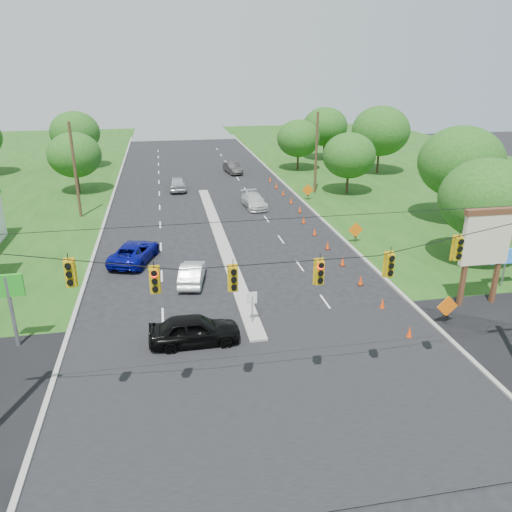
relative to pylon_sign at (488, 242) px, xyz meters
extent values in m
plane|color=black|center=(-14.31, -6.20, -4.00)|extent=(160.00, 160.00, 0.00)
cube|color=black|center=(-14.31, -6.20, -4.00)|extent=(160.00, 14.00, 0.02)
cube|color=gray|center=(-24.41, 23.80, -4.00)|extent=(0.25, 110.00, 0.16)
cube|color=gray|center=(-4.21, 23.80, -4.00)|extent=(0.25, 110.00, 0.16)
cube|color=gray|center=(-14.31, 14.80, -4.00)|extent=(1.00, 34.00, 0.18)
cylinder|color=gray|center=(-14.31, -0.20, -3.10)|extent=(0.06, 0.06, 1.80)
cube|color=white|center=(-14.31, -0.20, -2.30)|extent=(0.55, 0.04, 0.70)
cylinder|color=black|center=(-14.31, -7.20, 3.00)|extent=(24.00, 0.04, 0.04)
cube|color=yellow|center=(-22.31, -7.20, 2.75)|extent=(0.34, 0.24, 1.00)
cube|color=yellow|center=(-19.31, -7.20, 2.22)|extent=(0.34, 0.24, 1.00)
cube|color=yellow|center=(-16.31, -7.20, 2.05)|extent=(0.34, 0.24, 1.00)
cube|color=yellow|center=(-12.81, -7.20, 2.05)|extent=(0.34, 0.24, 1.00)
cube|color=yellow|center=(-9.81, -7.20, 2.14)|extent=(0.34, 0.24, 1.00)
cube|color=yellow|center=(-6.81, -7.20, 2.66)|extent=(0.34, 0.24, 1.00)
cylinder|color=#422D1C|center=(-26.81, 23.80, 0.50)|extent=(0.28, 0.28, 9.00)
cylinder|color=#422D1C|center=(-1.81, 28.80, 0.50)|extent=(0.28, 0.28, 9.00)
cylinder|color=gray|center=(-26.81, -0.20, -2.00)|extent=(0.20, 0.20, 4.00)
cube|color=green|center=(-26.81, -0.20, -0.50)|extent=(1.60, 0.15, 1.20)
cube|color=#59331E|center=(-1.41, -0.20, -1.80)|extent=(0.25, 0.25, 4.40)
cube|color=#59331E|center=(0.79, -0.20, -1.80)|extent=(0.25, 0.25, 4.40)
cube|color=beige|center=(-0.31, -0.20, 0.30)|extent=(3.00, 0.35, 3.20)
cube|color=#59331E|center=(-0.31, -0.20, 1.95)|extent=(3.20, 0.40, 0.35)
cylinder|color=gray|center=(2.89, 1.80, -2.80)|extent=(0.12, 0.12, 2.40)
cube|color=blue|center=(2.89, 1.80, -1.80)|extent=(2.20, 0.20, 1.00)
cone|color=#EE3E0C|center=(-6.22, -3.20, -3.65)|extent=(0.32, 0.32, 0.70)
cone|color=#EE3E0C|center=(-6.22, 0.30, -3.65)|extent=(0.32, 0.32, 0.70)
cone|color=#EE3E0C|center=(-6.22, 3.80, -3.65)|extent=(0.32, 0.32, 0.70)
cone|color=#EE3E0C|center=(-6.22, 7.30, -3.65)|extent=(0.32, 0.32, 0.70)
cone|color=#EE3E0C|center=(-6.22, 10.80, -3.65)|extent=(0.32, 0.32, 0.70)
cone|color=#EE3E0C|center=(-6.22, 14.30, -3.65)|extent=(0.32, 0.32, 0.70)
cone|color=#EE3E0C|center=(-6.22, 17.80, -3.65)|extent=(0.32, 0.32, 0.70)
cone|color=#EE3E0C|center=(-5.62, 21.30, -3.65)|extent=(0.32, 0.32, 0.70)
cone|color=#EE3E0C|center=(-5.62, 24.80, -3.65)|extent=(0.32, 0.32, 0.70)
cone|color=#EE3E0C|center=(-5.62, 28.30, -3.65)|extent=(0.32, 0.32, 0.70)
cone|color=#EE3E0C|center=(-5.62, 31.80, -3.65)|extent=(0.32, 0.32, 0.70)
cone|color=#EE3E0C|center=(-5.62, 35.30, -3.65)|extent=(0.32, 0.32, 0.70)
cube|color=black|center=(-3.51, -2.20, -3.45)|extent=(0.06, 0.58, 0.26)
cube|color=black|center=(-3.51, -2.20, -3.45)|extent=(0.06, 0.58, 0.26)
cube|color=orange|center=(-3.51, -2.20, -2.85)|extent=(1.27, 0.05, 1.27)
cube|color=black|center=(-3.51, 11.80, -3.45)|extent=(0.06, 0.58, 0.26)
cube|color=black|center=(-3.51, 11.80, -3.45)|extent=(0.06, 0.58, 0.26)
cube|color=orange|center=(-3.51, 11.80, -2.85)|extent=(1.27, 0.05, 1.27)
cube|color=black|center=(-3.51, 25.80, -3.45)|extent=(0.06, 0.58, 0.26)
cube|color=black|center=(-3.51, 25.80, -3.45)|extent=(0.06, 0.58, 0.26)
cube|color=orange|center=(-3.51, 25.80, -2.85)|extent=(1.27, 0.05, 1.27)
cylinder|color=black|center=(-28.31, 33.80, -2.74)|extent=(0.28, 0.28, 2.52)
ellipsoid|color=#194C14|center=(-28.31, 33.80, 0.34)|extent=(5.88, 5.88, 5.04)
cylinder|color=black|center=(-30.31, 48.80, -2.56)|extent=(0.28, 0.28, 2.88)
ellipsoid|color=#194C14|center=(-30.31, 48.80, 0.96)|extent=(6.72, 6.72, 5.76)
cylinder|color=black|center=(3.69, 5.80, -2.56)|extent=(0.28, 0.28, 2.88)
ellipsoid|color=#194C14|center=(3.69, 5.80, 0.96)|extent=(6.72, 6.72, 5.76)
cylinder|color=black|center=(7.69, 15.80, -2.38)|extent=(0.28, 0.28, 3.24)
ellipsoid|color=#194C14|center=(7.69, 15.80, 1.58)|extent=(7.56, 7.56, 6.48)
cylinder|color=black|center=(1.69, 27.80, -2.74)|extent=(0.28, 0.28, 2.52)
ellipsoid|color=#194C14|center=(1.69, 27.80, 0.34)|extent=(5.88, 5.88, 5.04)
cylinder|color=black|center=(9.69, 37.80, -2.38)|extent=(0.28, 0.28, 3.24)
ellipsoid|color=#194C14|center=(9.69, 37.80, 1.58)|extent=(7.56, 7.56, 6.48)
cylinder|color=black|center=(5.69, 48.80, -2.56)|extent=(0.28, 0.28, 2.88)
ellipsoid|color=#194C14|center=(5.69, 48.80, 0.96)|extent=(6.72, 6.72, 5.76)
cylinder|color=black|center=(-0.31, 41.80, -2.74)|extent=(0.28, 0.28, 2.52)
ellipsoid|color=#194C14|center=(-0.31, 41.80, 0.34)|extent=(5.88, 5.88, 5.04)
imported|color=black|center=(-17.65, -1.63, -3.18)|extent=(4.82, 1.99, 1.64)
imported|color=white|center=(-17.27, 6.30, -3.31)|extent=(2.19, 4.41, 1.39)
imported|color=#060A7E|center=(-21.24, 10.95, -3.24)|extent=(4.10, 5.99, 1.52)
imported|color=silver|center=(-9.74, 24.11, -3.29)|extent=(2.35, 5.03, 1.42)
imported|color=#A2A4AA|center=(-17.17, 32.98, -3.19)|extent=(1.95, 4.78, 1.63)
imported|color=#282727|center=(-9.49, 41.34, -3.28)|extent=(2.27, 4.58, 1.44)
camera|label=1|loc=(-18.73, -24.86, 9.93)|focal=35.00mm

